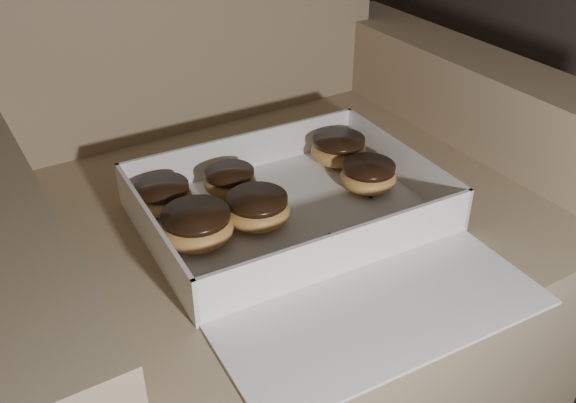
% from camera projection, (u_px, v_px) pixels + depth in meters
% --- Properties ---
extents(armchair, '(0.95, 0.80, 0.99)m').
position_uv_depth(armchair, '(263.00, 243.00, 1.12)').
color(armchair, '#877456').
rests_on(armchair, floor).
extents(bakery_box, '(0.44, 0.51, 0.07)m').
position_uv_depth(bakery_box, '(305.00, 224.00, 0.92)').
color(bakery_box, white).
rests_on(bakery_box, armchair).
extents(donut_a, '(0.08, 0.08, 0.04)m').
position_uv_depth(donut_a, '(230.00, 181.00, 0.98)').
color(donut_a, gold).
rests_on(donut_a, bakery_box).
extents(donut_b, '(0.09, 0.09, 0.05)m').
position_uv_depth(donut_b, '(257.00, 209.00, 0.91)').
color(donut_b, gold).
rests_on(donut_b, bakery_box).
extents(donut_c, '(0.10, 0.10, 0.05)m').
position_uv_depth(donut_c, '(197.00, 226.00, 0.87)').
color(donut_c, gold).
rests_on(donut_c, bakery_box).
extents(donut_d, '(0.09, 0.09, 0.04)m').
position_uv_depth(donut_d, '(162.00, 196.00, 0.94)').
color(donut_d, gold).
rests_on(donut_d, bakery_box).
extents(donut_e, '(0.09, 0.09, 0.05)m').
position_uv_depth(donut_e, '(339.00, 149.00, 1.07)').
color(donut_e, gold).
rests_on(donut_e, bakery_box).
extents(donut_f, '(0.09, 0.09, 0.04)m').
position_uv_depth(donut_f, '(368.00, 176.00, 1.00)').
color(donut_f, gold).
rests_on(donut_f, bakery_box).
extents(crumb_a, '(0.01, 0.01, 0.00)m').
position_uv_depth(crumb_a, '(297.00, 276.00, 0.82)').
color(crumb_a, black).
rests_on(crumb_a, bakery_box).
extents(crumb_b, '(0.01, 0.01, 0.00)m').
position_uv_depth(crumb_b, '(371.00, 197.00, 0.98)').
color(crumb_b, black).
rests_on(crumb_b, bakery_box).
extents(crumb_c, '(0.01, 0.01, 0.00)m').
position_uv_depth(crumb_c, '(294.00, 267.00, 0.84)').
color(crumb_c, black).
rests_on(crumb_c, bakery_box).
extents(crumb_d, '(0.01, 0.01, 0.00)m').
position_uv_depth(crumb_d, '(330.00, 235.00, 0.90)').
color(crumb_d, black).
rests_on(crumb_d, bakery_box).
extents(crumb_e, '(0.01, 0.01, 0.00)m').
position_uv_depth(crumb_e, '(437.00, 217.00, 0.94)').
color(crumb_e, black).
rests_on(crumb_e, bakery_box).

